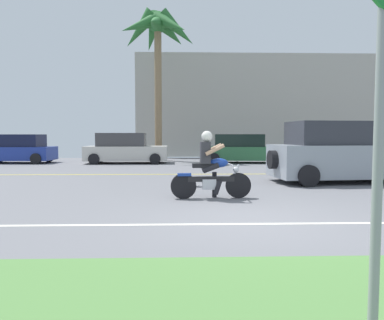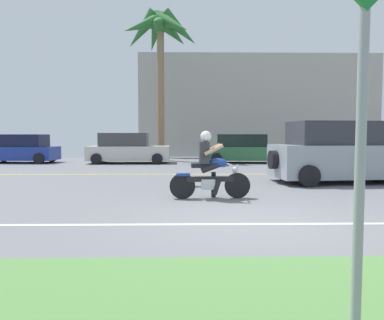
# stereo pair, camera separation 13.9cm
# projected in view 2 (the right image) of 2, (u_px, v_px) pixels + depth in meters

# --- Properties ---
(ground) EXTENTS (56.00, 30.00, 0.04)m
(ground) POSITION_uv_depth(u_px,v_px,m) (228.00, 194.00, 9.62)
(ground) COLOR slate
(lane_line_near) EXTENTS (50.40, 0.12, 0.01)m
(lane_line_near) POSITION_uv_depth(u_px,v_px,m) (251.00, 224.00, 6.28)
(lane_line_near) COLOR silver
(lane_line_near) RESTS_ON ground
(lane_line_far) EXTENTS (50.40, 0.12, 0.01)m
(lane_line_far) POSITION_uv_depth(u_px,v_px,m) (214.00, 174.00, 14.25)
(lane_line_far) COLOR yellow
(lane_line_far) RESTS_ON ground
(motorcyclist) EXTENTS (1.91, 0.63, 1.60)m
(motorcyclist) POSITION_uv_depth(u_px,v_px,m) (209.00, 170.00, 8.79)
(motorcyclist) COLOR black
(motorcyclist) RESTS_ON ground
(suv_nearby) EXTENTS (4.99, 2.44, 1.92)m
(suv_nearby) POSITION_uv_depth(u_px,v_px,m) (347.00, 153.00, 11.81)
(suv_nearby) COLOR #8C939E
(suv_nearby) RESTS_ON ground
(parked_car_0) EXTENTS (3.90, 1.99, 1.53)m
(parked_car_0) POSITION_uv_depth(u_px,v_px,m) (22.00, 150.00, 20.06)
(parked_car_0) COLOR navy
(parked_car_0) RESTS_ON ground
(parked_car_1) EXTENTS (4.32, 2.04, 1.60)m
(parked_car_1) POSITION_uv_depth(u_px,v_px,m) (128.00, 149.00, 19.86)
(parked_car_1) COLOR beige
(parked_car_1) RESTS_ON ground
(parked_car_2) EXTENTS (4.57, 2.09, 1.54)m
(parked_car_2) POSITION_uv_depth(u_px,v_px,m) (245.00, 149.00, 20.06)
(parked_car_2) COLOR #2D663D
(parked_car_2) RESTS_ON ground
(parked_car_3) EXTENTS (4.29, 1.94, 1.57)m
(parked_car_3) POSITION_uv_depth(u_px,v_px,m) (346.00, 149.00, 20.23)
(parked_car_3) COLOR beige
(parked_car_3) RESTS_ON ground
(palm_tree_0) EXTENTS (4.68, 4.78, 8.83)m
(palm_tree_0) POSITION_uv_depth(u_px,v_px,m) (161.00, 33.00, 21.42)
(palm_tree_0) COLOR #846B4C
(palm_tree_0) RESTS_ON ground
(street_sign) EXTENTS (0.62, 0.06, 2.82)m
(street_sign) POSITION_uv_depth(u_px,v_px,m) (363.00, 100.00, 2.13)
(street_sign) COLOR gray
(street_sign) RESTS_ON ground
(building_far) EXTENTS (16.69, 4.00, 7.06)m
(building_far) POSITION_uv_depth(u_px,v_px,m) (255.00, 107.00, 27.41)
(building_far) COLOR #A8A399
(building_far) RESTS_ON ground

